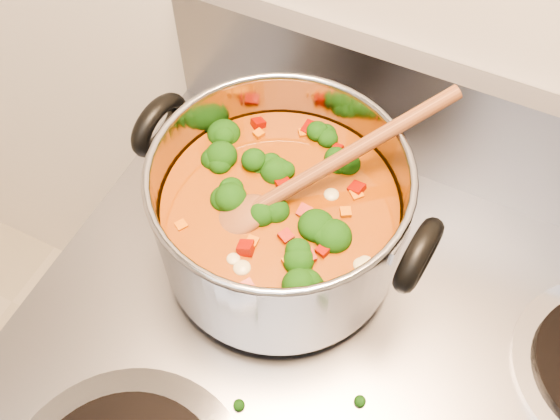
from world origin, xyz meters
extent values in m
cube|color=gray|center=(0.04, 1.48, 1.00)|extent=(0.79, 0.03, 0.16)
cylinder|color=#A5A5AD|center=(-0.14, 1.32, 0.92)|extent=(0.20, 0.20, 0.01)
cylinder|color=black|center=(-0.14, 1.32, 0.93)|extent=(0.16, 0.16, 0.01)
cylinder|color=#93939A|center=(-0.13, 1.30, 1.01)|extent=(0.25, 0.25, 0.14)
torus|color=#93939A|center=(-0.13, 1.30, 1.07)|extent=(0.26, 0.26, 0.01)
cylinder|color=#813B0B|center=(-0.13, 1.30, 0.98)|extent=(0.24, 0.24, 0.09)
torus|color=black|center=(-0.27, 1.31, 1.05)|extent=(0.03, 0.08, 0.08)
torus|color=black|center=(0.02, 1.28, 1.05)|extent=(0.03, 0.08, 0.08)
ellipsoid|color=black|center=(-0.15, 1.33, 1.03)|extent=(0.04, 0.04, 0.03)
ellipsoid|color=black|center=(-0.19, 1.26, 1.03)|extent=(0.04, 0.04, 0.03)
ellipsoid|color=black|center=(-0.13, 1.34, 1.03)|extent=(0.04, 0.04, 0.03)
ellipsoid|color=black|center=(-0.14, 1.20, 1.03)|extent=(0.04, 0.04, 0.03)
ellipsoid|color=black|center=(-0.04, 1.34, 1.03)|extent=(0.04, 0.04, 0.03)
ellipsoid|color=black|center=(-0.15, 1.25, 1.03)|extent=(0.04, 0.04, 0.03)
ellipsoid|color=black|center=(-0.21, 1.30, 1.03)|extent=(0.04, 0.04, 0.03)
ellipsoid|color=black|center=(-0.18, 1.29, 1.03)|extent=(0.04, 0.04, 0.03)
ellipsoid|color=black|center=(-0.12, 1.33, 1.03)|extent=(0.04, 0.04, 0.03)
ellipsoid|color=black|center=(-0.04, 1.35, 1.03)|extent=(0.04, 0.04, 0.03)
ellipsoid|color=black|center=(-0.09, 1.28, 1.03)|extent=(0.04, 0.04, 0.03)
ellipsoid|color=#8C1005|center=(-0.08, 1.28, 1.03)|extent=(0.01, 0.01, 0.01)
ellipsoid|color=#8C1005|center=(-0.06, 1.30, 1.03)|extent=(0.01, 0.01, 0.01)
ellipsoid|color=#8C1005|center=(-0.07, 1.38, 1.03)|extent=(0.01, 0.01, 0.01)
ellipsoid|color=#8C1005|center=(-0.10, 1.26, 1.03)|extent=(0.01, 0.01, 0.01)
ellipsoid|color=#8C1005|center=(-0.19, 1.38, 1.03)|extent=(0.01, 0.01, 0.01)
ellipsoid|color=#8C1005|center=(-0.17, 1.22, 1.03)|extent=(0.01, 0.01, 0.01)
ellipsoid|color=#8C1005|center=(-0.13, 1.26, 1.03)|extent=(0.01, 0.01, 0.01)
ellipsoid|color=#8C1005|center=(-0.12, 1.37, 1.03)|extent=(0.01, 0.01, 0.01)
ellipsoid|color=#8C1005|center=(-0.20, 1.28, 1.03)|extent=(0.01, 0.01, 0.01)
ellipsoid|color=#8C1005|center=(-0.21, 1.27, 1.03)|extent=(0.01, 0.01, 0.01)
ellipsoid|color=#8C1005|center=(-0.08, 1.36, 1.03)|extent=(0.01, 0.01, 0.01)
ellipsoid|color=#8C1005|center=(-0.07, 1.34, 1.03)|extent=(0.01, 0.01, 0.01)
ellipsoid|color=#8C1005|center=(-0.05, 1.23, 1.03)|extent=(0.01, 0.01, 0.01)
ellipsoid|color=#BE590A|center=(-0.08, 1.37, 1.03)|extent=(0.01, 0.01, 0.01)
ellipsoid|color=#BE590A|center=(-0.06, 1.22, 1.03)|extent=(0.01, 0.01, 0.01)
ellipsoid|color=#BE590A|center=(-0.05, 1.27, 1.03)|extent=(0.01, 0.01, 0.01)
ellipsoid|color=#BE590A|center=(-0.04, 1.24, 1.03)|extent=(0.01, 0.01, 0.01)
ellipsoid|color=#BE590A|center=(-0.12, 1.21, 1.03)|extent=(0.01, 0.01, 0.01)
ellipsoid|color=#BE590A|center=(-0.15, 1.34, 1.03)|extent=(0.01, 0.01, 0.01)
ellipsoid|color=#BE590A|center=(-0.16, 1.39, 1.03)|extent=(0.01, 0.01, 0.01)
ellipsoid|color=#BE590A|center=(-0.21, 1.25, 1.03)|extent=(0.01, 0.01, 0.01)
ellipsoid|color=#C0B384|center=(-0.05, 1.29, 1.03)|extent=(0.02, 0.02, 0.01)
ellipsoid|color=#C0B384|center=(-0.08, 1.27, 1.03)|extent=(0.02, 0.02, 0.01)
ellipsoid|color=#C0B384|center=(-0.11, 1.35, 1.03)|extent=(0.02, 0.02, 0.01)
ellipsoid|color=#C0B384|center=(-0.04, 1.27, 1.03)|extent=(0.02, 0.02, 0.01)
ellipsoid|color=#C0B384|center=(-0.03, 1.27, 1.03)|extent=(0.02, 0.02, 0.01)
ellipsoid|color=#C0B384|center=(-0.04, 1.25, 1.03)|extent=(0.02, 0.02, 0.01)
ellipsoid|color=brown|center=(-0.16, 1.26, 1.02)|extent=(0.08, 0.08, 0.04)
cylinder|color=brown|center=(-0.08, 1.35, 1.06)|extent=(0.16, 0.19, 0.09)
ellipsoid|color=black|center=(0.07, 1.33, 0.92)|extent=(0.01, 0.01, 0.01)
ellipsoid|color=black|center=(-0.27, 1.39, 0.92)|extent=(0.01, 0.01, 0.01)
ellipsoid|color=black|center=(-0.11, 1.46, 0.92)|extent=(0.01, 0.01, 0.01)
camera|label=1|loc=(0.02, 0.98, 1.54)|focal=40.00mm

